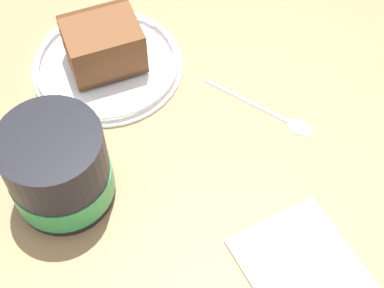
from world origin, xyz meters
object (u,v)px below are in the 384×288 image
at_px(tea_mug, 59,169).
at_px(folded_napkin, 309,277).
at_px(small_plate, 107,64).
at_px(teaspoon, 280,116).
at_px(cake_slice, 103,44).

bearing_deg(tea_mug, folded_napkin, 19.02).
xyz_separation_m(small_plate, teaspoon, (0.20, 0.07, -0.00)).
bearing_deg(teaspoon, small_plate, -160.03).
relative_size(small_plate, cake_slice, 1.67).
bearing_deg(teaspoon, cake_slice, -160.57).
height_order(small_plate, teaspoon, small_plate).
height_order(teaspoon, folded_napkin, teaspoon).
bearing_deg(teaspoon, folded_napkin, -46.08).
distance_m(small_plate, folded_napkin, 0.33).
bearing_deg(tea_mug, teaspoon, 62.93).
height_order(cake_slice, tea_mug, tea_mug).
relative_size(cake_slice, tea_mug, 0.96).
xyz_separation_m(tea_mug, teaspoon, (0.11, 0.22, -0.04)).
bearing_deg(small_plate, tea_mug, -59.28).
bearing_deg(small_plate, teaspoon, 19.97).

